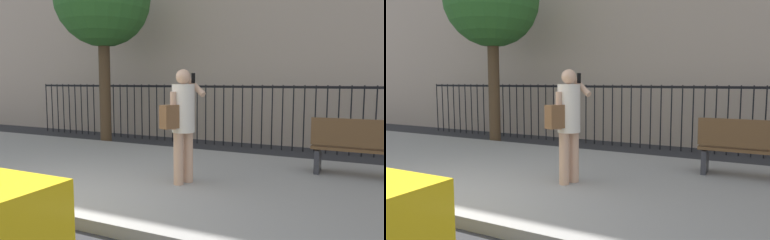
% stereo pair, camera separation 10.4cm
% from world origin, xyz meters
% --- Properties ---
extents(ground_plane, '(60.00, 60.00, 0.00)m').
position_xyz_m(ground_plane, '(0.00, 0.00, 0.00)').
color(ground_plane, '#28282B').
extents(sidewalk, '(28.00, 4.40, 0.15)m').
position_xyz_m(sidewalk, '(0.00, 2.20, 0.07)').
color(sidewalk, gray).
rests_on(sidewalk, ground).
extents(iron_fence, '(12.03, 0.04, 1.60)m').
position_xyz_m(iron_fence, '(0.00, 5.90, 1.02)').
color(iron_fence, black).
rests_on(iron_fence, ground).
extents(pedestrian_on_phone, '(0.53, 0.72, 1.72)m').
position_xyz_m(pedestrian_on_phone, '(1.29, 1.75, 1.15)').
color(pedestrian_on_phone, tan).
rests_on(pedestrian_on_phone, sidewalk).
extents(street_bench, '(1.60, 0.45, 0.95)m').
position_xyz_m(street_bench, '(3.75, 3.30, 0.65)').
color(street_bench, brown).
rests_on(street_bench, sidewalk).
extents(street_tree_near, '(2.44, 2.44, 5.02)m').
position_xyz_m(street_tree_near, '(-2.46, 4.61, 3.76)').
color(street_tree_near, '#4C3823').
rests_on(street_tree_near, ground).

